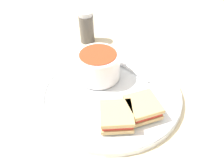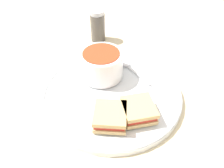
{
  "view_description": "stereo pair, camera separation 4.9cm",
  "coord_description": "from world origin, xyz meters",
  "px_view_note": "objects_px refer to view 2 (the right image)",
  "views": [
    {
      "loc": [
        -0.36,
        -0.03,
        0.37
      ],
      "look_at": [
        0.0,
        0.0,
        0.04
      ],
      "focal_mm": 35.0,
      "sensor_mm": 36.0,
      "label": 1
    },
    {
      "loc": [
        -0.36,
        -0.08,
        0.37
      ],
      "look_at": [
        0.0,
        0.0,
        0.04
      ],
      "focal_mm": 35.0,
      "sensor_mm": 36.0,
      "label": 2
    }
  ],
  "objects_px": {
    "sandwich_half_far": "(138,110)",
    "salt_shaker": "(98,26)",
    "sandwich_half_near": "(110,116)",
    "soup_bowl": "(102,64)",
    "spoon": "(127,65)"
  },
  "relations": [
    {
      "from": "sandwich_half_far",
      "to": "salt_shaker",
      "type": "distance_m",
      "value": 0.34
    },
    {
      "from": "sandwich_half_near",
      "to": "salt_shaker",
      "type": "height_order",
      "value": "salt_shaker"
    },
    {
      "from": "sandwich_half_far",
      "to": "salt_shaker",
      "type": "bearing_deg",
      "value": 28.82
    },
    {
      "from": "soup_bowl",
      "to": "sandwich_half_near",
      "type": "relative_size",
      "value": 1.39
    },
    {
      "from": "soup_bowl",
      "to": "salt_shaker",
      "type": "relative_size",
      "value": 1.06
    },
    {
      "from": "soup_bowl",
      "to": "spoon",
      "type": "height_order",
      "value": "soup_bowl"
    },
    {
      "from": "soup_bowl",
      "to": "sandwich_half_near",
      "type": "distance_m",
      "value": 0.15
    },
    {
      "from": "spoon",
      "to": "sandwich_half_far",
      "type": "distance_m",
      "value": 0.17
    },
    {
      "from": "salt_shaker",
      "to": "spoon",
      "type": "bearing_deg",
      "value": -140.76
    },
    {
      "from": "sandwich_half_near",
      "to": "sandwich_half_far",
      "type": "height_order",
      "value": "same"
    },
    {
      "from": "salt_shaker",
      "to": "sandwich_half_far",
      "type": "bearing_deg",
      "value": -151.18
    },
    {
      "from": "soup_bowl",
      "to": "salt_shaker",
      "type": "height_order",
      "value": "salt_shaker"
    },
    {
      "from": "salt_shaker",
      "to": "soup_bowl",
      "type": "bearing_deg",
      "value": -162.32
    },
    {
      "from": "soup_bowl",
      "to": "salt_shaker",
      "type": "bearing_deg",
      "value": 17.68
    },
    {
      "from": "sandwich_half_far",
      "to": "salt_shaker",
      "type": "relative_size",
      "value": 0.89
    }
  ]
}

